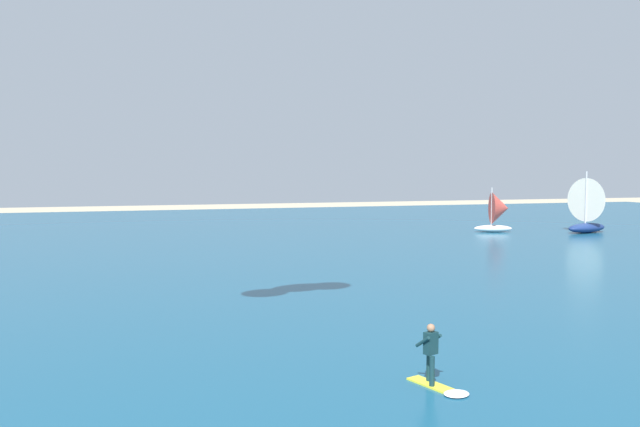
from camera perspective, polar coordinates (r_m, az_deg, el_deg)
name	(u,v)px	position (r m, az deg, el deg)	size (l,w,h in m)	color
ocean	(186,249)	(47.95, -11.74, -3.10)	(160.00, 90.00, 0.10)	navy
kitesurfer	(436,365)	(17.87, 10.17, -13.01)	(1.14, 2.03, 1.67)	yellow
sailboat_mid_right	(499,212)	(61.08, 15.50, 0.16)	(3.63, 3.22, 4.08)	white
sailboat_mid_left	(592,204)	(63.60, 22.88, 0.74)	(4.94, 4.32, 5.56)	navy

